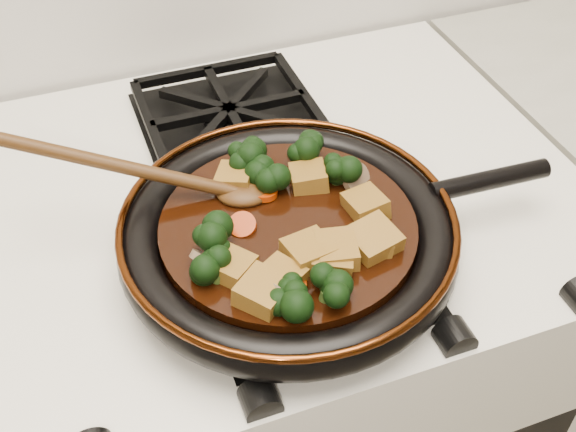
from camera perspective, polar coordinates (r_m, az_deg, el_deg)
name	(u,v)px	position (r m, az deg, el deg)	size (l,w,h in m)	color
stove	(270,395)	(1.22, -1.40, -13.98)	(0.76, 0.60, 0.90)	white
burner_grate_front	(307,260)	(0.77, 1.49, -3.50)	(0.23, 0.23, 0.03)	black
burner_grate_back	(230,116)	(0.97, -4.64, 7.91)	(0.23, 0.23, 0.03)	black
skillet	(290,234)	(0.75, 0.15, -1.41)	(0.48, 0.35, 0.05)	black
braising_sauce	(288,231)	(0.75, 0.00, -1.17)	(0.27, 0.27, 0.02)	black
tofu_cube_0	(281,277)	(0.68, -0.52, -4.87)	(0.04, 0.04, 0.02)	brown
tofu_cube_1	(231,267)	(0.69, -4.54, -4.02)	(0.04, 0.04, 0.02)	brown
tofu_cube_2	(309,178)	(0.78, 1.64, 3.05)	(0.04, 0.04, 0.02)	brown
tofu_cube_3	(373,243)	(0.72, 6.74, -2.13)	(0.03, 0.03, 0.02)	brown
tofu_cube_4	(365,206)	(0.75, 6.14, 0.81)	(0.04, 0.04, 0.02)	brown
tofu_cube_5	(332,258)	(0.70, 3.52, -3.37)	(0.04, 0.04, 0.02)	brown
tofu_cube_6	(235,178)	(0.78, -4.18, 2.97)	(0.04, 0.04, 0.02)	brown
tofu_cube_7	(373,241)	(0.72, 6.73, -1.94)	(0.04, 0.05, 0.02)	brown
tofu_cube_8	(309,253)	(0.70, 1.63, -2.93)	(0.04, 0.04, 0.02)	brown
tofu_cube_9	(263,292)	(0.67, -2.02, -6.05)	(0.04, 0.04, 0.02)	brown
tofu_cube_10	(337,251)	(0.70, 3.86, -2.82)	(0.04, 0.04, 0.02)	brown
broccoli_floret_0	(326,293)	(0.67, 3.01, -6.10)	(0.06, 0.06, 0.05)	black
broccoli_floret_1	(248,158)	(0.80, -3.21, 4.58)	(0.06, 0.06, 0.05)	black
broccoli_floret_2	(305,151)	(0.81, 1.33, 5.13)	(0.06, 0.06, 0.05)	black
broccoli_floret_3	(217,274)	(0.68, -5.62, -4.60)	(0.06, 0.06, 0.05)	black
broccoli_floret_4	(216,240)	(0.71, -5.69, -1.93)	(0.06, 0.06, 0.06)	black
broccoli_floret_5	(291,299)	(0.66, 0.20, -6.60)	(0.06, 0.06, 0.05)	black
broccoli_floret_6	(265,179)	(0.78, -1.82, 2.94)	(0.06, 0.06, 0.05)	black
broccoli_floret_7	(337,173)	(0.78, 3.93, 3.42)	(0.06, 0.06, 0.06)	black
carrot_coin_0	(247,277)	(0.69, -3.29, -4.86)	(0.03, 0.03, 0.01)	#AF2D04
carrot_coin_1	(291,283)	(0.68, 0.24, -5.34)	(0.03, 0.03, 0.01)	#AF2D04
carrot_coin_2	(258,168)	(0.80, -2.36, 3.82)	(0.03, 0.03, 0.01)	#AF2D04
carrot_coin_3	(242,225)	(0.73, -3.62, -0.73)	(0.03, 0.03, 0.01)	#AF2D04
carrot_coin_4	(263,192)	(0.77, -1.98, 1.92)	(0.03, 0.03, 0.01)	#AF2D04
mushroom_slice_0	(333,284)	(0.68, 3.57, -5.40)	(0.03, 0.03, 0.01)	brown
mushroom_slice_1	(207,261)	(0.70, -6.44, -3.54)	(0.03, 0.03, 0.01)	brown
mushroom_slice_2	(283,292)	(0.67, -0.40, -6.01)	(0.03, 0.03, 0.01)	brown
mushroom_slice_3	(356,178)	(0.79, 5.39, 3.00)	(0.04, 0.04, 0.01)	brown
wooden_spoon	(175,178)	(0.76, -8.93, 2.95)	(0.16, 0.08, 0.25)	#42260E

